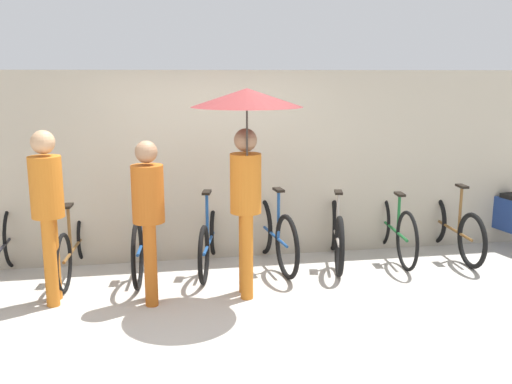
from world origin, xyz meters
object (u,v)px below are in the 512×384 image
(parked_bicycle_7, at_px, (393,227))
(parked_bicycle_8, at_px, (452,227))
(parked_bicycle_3, at_px, (143,240))
(pedestrian_trailing, at_px, (246,132))
(parked_bicycle_1, at_px, (1,247))
(pedestrian_leading, at_px, (47,203))
(pedestrian_center, at_px, (148,210))
(parked_bicycle_6, at_px, (336,233))
(parked_bicycle_4, at_px, (210,239))
(parked_bicycle_2, at_px, (75,246))
(parked_bicycle_5, at_px, (274,234))

(parked_bicycle_7, xyz_separation_m, parked_bicycle_8, (0.78, -0.05, -0.02))
(parked_bicycle_3, height_order, pedestrian_trailing, pedestrian_trailing)
(parked_bicycle_1, bearing_deg, parked_bicycle_7, -89.37)
(parked_bicycle_1, relative_size, pedestrian_leading, 1.01)
(parked_bicycle_7, relative_size, pedestrian_center, 1.06)
(pedestrian_leading, bearing_deg, parked_bicycle_6, -168.11)
(parked_bicycle_3, bearing_deg, pedestrian_leading, 136.22)
(parked_bicycle_3, relative_size, parked_bicycle_8, 1.04)
(parked_bicycle_3, xyz_separation_m, parked_bicycle_8, (3.91, -0.00, -0.03))
(parked_bicycle_6, bearing_deg, pedestrian_center, 125.47)
(parked_bicycle_6, xyz_separation_m, pedestrian_trailing, (-1.28, -0.99, 1.37))
(parked_bicycle_3, xyz_separation_m, parked_bicycle_4, (0.78, 0.02, -0.04))
(pedestrian_trailing, bearing_deg, parked_bicycle_2, -27.07)
(parked_bicycle_4, relative_size, parked_bicycle_7, 0.95)
(parked_bicycle_4, relative_size, pedestrian_trailing, 0.77)
(parked_bicycle_6, bearing_deg, parked_bicycle_5, 102.14)
(parked_bicycle_1, relative_size, parked_bicycle_6, 1.07)
(parked_bicycle_3, bearing_deg, parked_bicycle_4, -83.35)
(parked_bicycle_3, relative_size, pedestrian_leading, 1.02)
(parked_bicycle_2, xyz_separation_m, pedestrian_center, (0.87, -0.99, 0.63))
(parked_bicycle_7, distance_m, pedestrian_trailing, 2.68)
(parked_bicycle_5, height_order, pedestrian_leading, pedestrian_leading)
(parked_bicycle_4, bearing_deg, parked_bicycle_2, 101.14)
(parked_bicycle_8, distance_m, pedestrian_trailing, 3.31)
(parked_bicycle_5, bearing_deg, parked_bicycle_7, -93.91)
(parked_bicycle_3, xyz_separation_m, parked_bicycle_7, (3.13, 0.05, -0.01))
(parked_bicycle_5, xyz_separation_m, pedestrian_center, (-1.47, -0.93, 0.58))
(parked_bicycle_6, xyz_separation_m, parked_bicycle_7, (0.78, 0.08, 0.01))
(parked_bicycle_1, xyz_separation_m, parked_bicycle_8, (5.47, 0.01, -0.04))
(parked_bicycle_6, xyz_separation_m, parked_bicycle_8, (1.56, 0.02, -0.01))
(parked_bicycle_8, relative_size, pedestrian_center, 1.04)
(parked_bicycle_7, xyz_separation_m, pedestrian_trailing, (-2.06, -1.06, 1.35))
(parked_bicycle_5, distance_m, pedestrian_center, 1.84)
(parked_bicycle_2, height_order, parked_bicycle_8, parked_bicycle_2)
(pedestrian_trailing, bearing_deg, parked_bicycle_8, -157.42)
(parked_bicycle_3, relative_size, parked_bicycle_7, 1.03)
(parked_bicycle_2, bearing_deg, parked_bicycle_1, 99.49)
(parked_bicycle_3, bearing_deg, parked_bicycle_5, -85.01)
(parked_bicycle_7, height_order, pedestrian_leading, pedestrian_leading)
(parked_bicycle_5, xyz_separation_m, parked_bicycle_6, (0.78, -0.02, -0.02))
(parked_bicycle_5, bearing_deg, parked_bicycle_3, 83.56)
(parked_bicycle_5, bearing_deg, parked_bicycle_4, 81.91)
(parked_bicycle_8, xyz_separation_m, pedestrian_center, (-3.82, -0.93, 0.62))
(parked_bicycle_5, distance_m, parked_bicycle_8, 2.35)
(parked_bicycle_4, bearing_deg, parked_bicycle_3, 103.80)
(parked_bicycle_7, height_order, pedestrian_center, pedestrian_center)
(parked_bicycle_6, bearing_deg, parked_bicycle_7, -70.93)
(parked_bicycle_5, xyz_separation_m, pedestrian_trailing, (-0.49, -1.01, 1.34))
(parked_bicycle_4, relative_size, pedestrian_center, 1.01)
(parked_bicycle_1, bearing_deg, parked_bicycle_5, -90.09)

